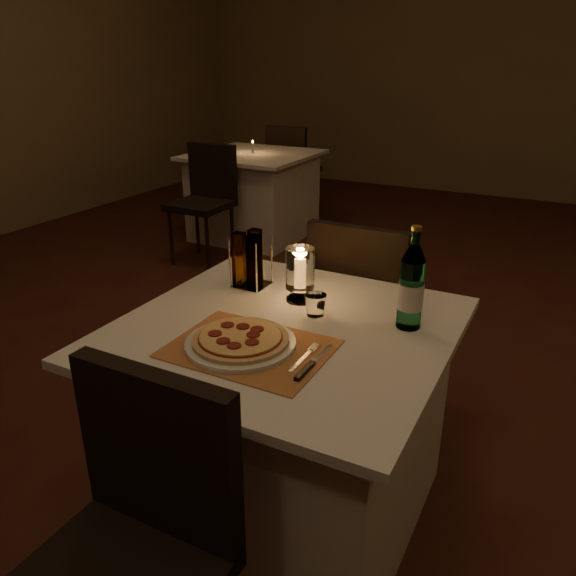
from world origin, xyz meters
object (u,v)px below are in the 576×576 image
at_px(pizza, 240,338).
at_px(hurricane_candle, 300,270).
at_px(chair_far, 363,300).
at_px(plate, 241,343).
at_px(neighbor_table_left, 254,195).
at_px(water_bottle, 411,288).
at_px(tumbler, 315,305).
at_px(chair_near, 134,531).
at_px(main_table, 285,423).

relative_size(pizza, hurricane_candle, 1.48).
bearing_deg(chair_far, plate, -93.20).
bearing_deg(neighbor_table_left, water_bottle, -51.14).
distance_m(chair_far, pizza, 0.92).
height_order(tumbler, neighbor_table_left, tumbler).
bearing_deg(plate, water_bottle, 41.96).
bearing_deg(neighbor_table_left, pizza, -59.78).
bearing_deg(chair_near, tumbler, 86.53).
bearing_deg(main_table, pizza, -105.58).
relative_size(water_bottle, neighbor_table_left, 0.32).
height_order(chair_near, pizza, chair_near).
relative_size(chair_far, plate, 2.81).
relative_size(chair_near, tumbler, 12.57).
relative_size(chair_far, neighbor_table_left, 0.90).
relative_size(chair_far, water_bottle, 2.79).
height_order(water_bottle, neighbor_table_left, water_bottle).
xyz_separation_m(chair_near, tumbler, (0.05, 0.83, 0.23)).
relative_size(chair_near, plate, 2.81).
bearing_deg(plate, main_table, 74.48).
xyz_separation_m(main_table, hurricane_candle, (-0.05, 0.20, 0.48)).
bearing_deg(main_table, hurricane_candle, 103.30).
height_order(hurricane_candle, neighbor_table_left, hurricane_candle).
height_order(chair_near, tumbler, chair_near).
distance_m(main_table, hurricane_candle, 0.52).
height_order(tumbler, hurricane_candle, hurricane_candle).
bearing_deg(chair_far, chair_near, -90.00).
height_order(main_table, plate, plate).
bearing_deg(neighbor_table_left, main_table, -57.50).
bearing_deg(main_table, plate, -105.52).
xyz_separation_m(main_table, tumbler, (0.05, 0.11, 0.40)).
distance_m(main_table, pizza, 0.44).
relative_size(main_table, hurricane_candle, 5.30).
bearing_deg(chair_far, water_bottle, -57.86).
bearing_deg(main_table, water_bottle, 26.70).
height_order(pizza, neighbor_table_left, pizza).
height_order(pizza, tumbler, tumbler).
distance_m(plate, neighbor_table_left, 3.52).
xyz_separation_m(water_bottle, neighbor_table_left, (-2.15, 2.67, -0.50)).
distance_m(main_table, chair_far, 0.74).
bearing_deg(main_table, neighbor_table_left, 122.50).
bearing_deg(hurricane_candle, tumbler, -40.58).
distance_m(main_table, water_bottle, 0.63).
height_order(pizza, hurricane_candle, hurricane_candle).
distance_m(chair_near, neighbor_table_left, 3.99).
relative_size(plate, tumbler, 4.47).
distance_m(chair_near, plate, 0.57).
bearing_deg(pizza, chair_far, 86.79).
distance_m(chair_far, water_bottle, 0.72).
bearing_deg(tumbler, pizza, -108.86).
bearing_deg(tumbler, main_table, -113.76).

